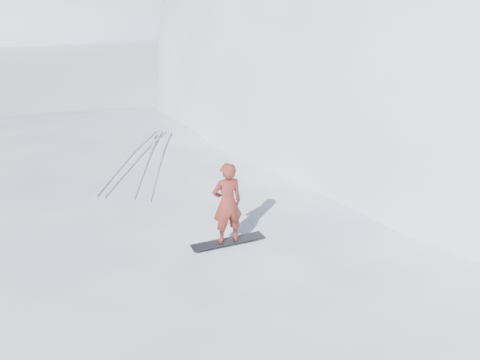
% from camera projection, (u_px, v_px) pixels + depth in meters
% --- Properties ---
extents(ground, '(400.00, 400.00, 0.00)m').
position_uv_depth(ground, '(103.00, 311.00, 13.55)').
color(ground, white).
rests_on(ground, ground).
extents(near_ridge, '(36.00, 28.00, 4.80)m').
position_uv_depth(near_ridge, '(183.00, 257.00, 15.94)').
color(near_ridge, white).
rests_on(near_ridge, ground).
extents(peak_shoulder, '(28.00, 24.00, 18.00)m').
position_uv_depth(peak_shoulder, '(457.00, 122.00, 28.67)').
color(peak_shoulder, white).
rests_on(peak_shoulder, ground).
extents(wind_bumps, '(16.00, 14.40, 1.00)m').
position_uv_depth(wind_bumps, '(122.00, 264.00, 15.56)').
color(wind_bumps, white).
rests_on(wind_bumps, ground).
extents(snowboard, '(1.51, 1.29, 0.03)m').
position_uv_depth(snowboard, '(228.00, 241.00, 11.97)').
color(snowboard, black).
rests_on(snowboard, near_ridge).
extents(snowboarder, '(0.81, 0.78, 1.87)m').
position_uv_depth(snowboarder, '(227.00, 203.00, 11.60)').
color(snowboarder, maroon).
rests_on(snowboarder, snowboard).
extents(board_tracks, '(2.61, 5.94, 0.04)m').
position_uv_depth(board_tracks, '(144.00, 158.00, 16.80)').
color(board_tracks, silver).
rests_on(board_tracks, ground).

